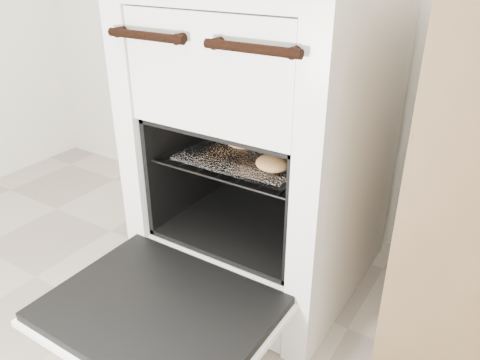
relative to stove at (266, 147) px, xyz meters
The scene contains 5 objects.
stove is the anchor object (origin of this frame).
oven_door 0.59m from the stove, 90.00° to the right, with size 0.56×0.44×0.04m.
oven_rack 0.07m from the stove, 90.00° to the right, with size 0.45×0.44×0.01m.
foil_sheet 0.09m from the stove, 90.00° to the right, with size 0.35×0.31×0.01m, color silver.
baked_rolls 0.12m from the stove, 39.09° to the right, with size 0.32×0.26×0.05m.
Camera 1 is at (0.63, -0.02, 1.01)m, focal length 35.00 mm.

